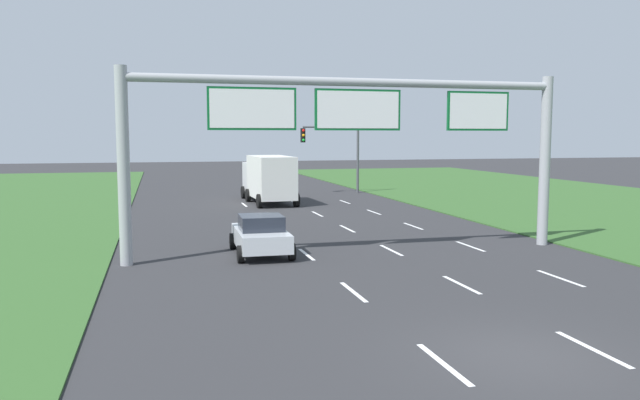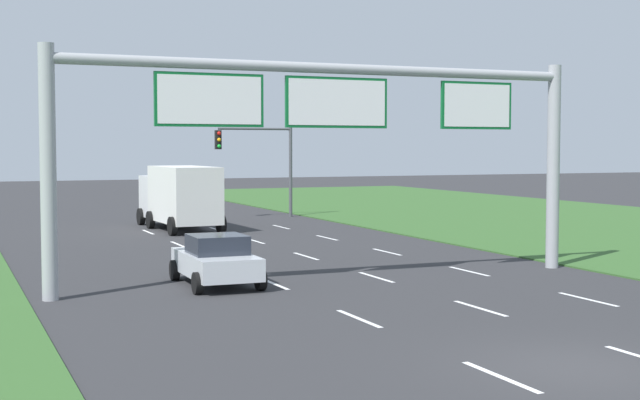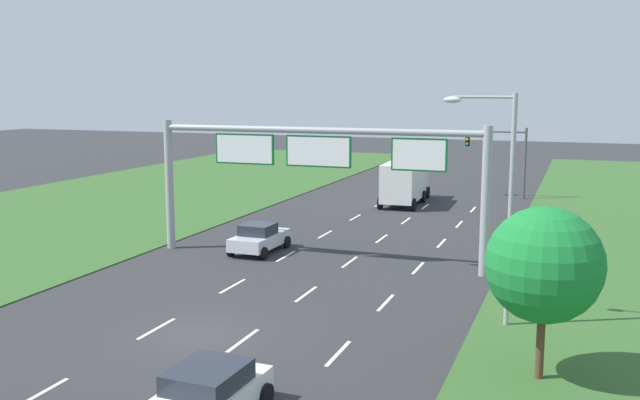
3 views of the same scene
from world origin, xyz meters
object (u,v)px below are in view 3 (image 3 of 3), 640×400
object	(u,v)px
box_truck	(405,181)
car_lead_silver	(259,238)
car_near_red	(207,394)
traffic_light_mast	(500,149)
sign_gantry	(316,164)
street_lamp	(500,189)
roadside_tree_near	(544,265)

from	to	relation	value
box_truck	car_lead_silver	bearing A→B (deg)	-102.97
car_near_red	box_truck	world-z (taller)	box_truck
traffic_light_mast	sign_gantry	bearing A→B (deg)	-104.19
car_near_red	sign_gantry	xyz separation A→B (m)	(-3.55, 17.47, 4.18)
box_truck	traffic_light_mast	xyz separation A→B (m)	(6.28, 5.55, 2.14)
car_near_red	sign_gantry	bearing A→B (deg)	103.46
sign_gantry	street_lamp	bearing A→B (deg)	-35.40
car_near_red	car_lead_silver	xyz separation A→B (m)	(-7.07, 18.25, -0.01)
street_lamp	roadside_tree_near	world-z (taller)	street_lamp
box_truck	roadside_tree_near	xyz separation A→B (m)	(11.57, -30.68, 1.81)
box_truck	street_lamp	size ratio (longest dim) A/B	0.89
sign_gantry	street_lamp	xyz separation A→B (m)	(9.70, -6.89, 0.12)
traffic_light_mast	roadside_tree_near	distance (m)	36.62
box_truck	traffic_light_mast	bearing A→B (deg)	39.30
car_lead_silver	traffic_light_mast	bearing A→B (deg)	68.78
box_truck	traffic_light_mast	world-z (taller)	traffic_light_mast
sign_gantry	box_truck	bearing A→B (deg)	90.13
car_near_red	street_lamp	xyz separation A→B (m)	(6.15, 10.58, 4.30)
car_near_red	sign_gantry	distance (m)	18.31
street_lamp	box_truck	bearing A→B (deg)	110.54
sign_gantry	traffic_light_mast	size ratio (longest dim) A/B	3.08
car_lead_silver	roadside_tree_near	size ratio (longest dim) A/B	0.77
car_lead_silver	traffic_light_mast	xyz separation A→B (m)	(9.76, 23.88, 3.09)
car_near_red	sign_gantry	world-z (taller)	sign_gantry
roadside_tree_near	car_lead_silver	bearing A→B (deg)	140.64
car_lead_silver	street_lamp	world-z (taller)	street_lamp
car_near_red	street_lamp	world-z (taller)	street_lamp
roadside_tree_near	box_truck	bearing A→B (deg)	110.66
car_near_red	traffic_light_mast	size ratio (longest dim) A/B	0.73
car_lead_silver	traffic_light_mast	size ratio (longest dim) A/B	0.72
box_truck	sign_gantry	world-z (taller)	sign_gantry
roadside_tree_near	street_lamp	bearing A→B (deg)	111.35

